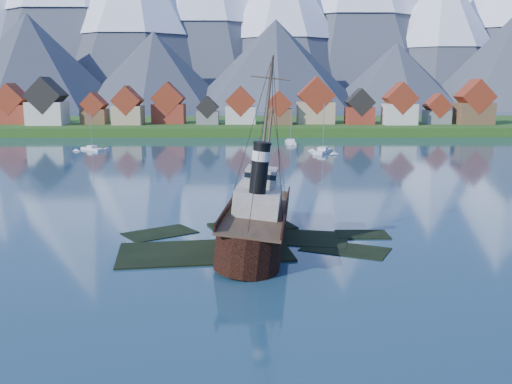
{
  "coord_description": "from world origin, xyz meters",
  "views": [
    {
      "loc": [
        1.9,
        -59.83,
        17.46
      ],
      "look_at": [
        2.47,
        6.0,
        5.0
      ],
      "focal_mm": 40.0,
      "sensor_mm": 36.0,
      "label": 1
    }
  ],
  "objects_px": {
    "sailboat_c": "(92,149)",
    "sailboat_e": "(291,143)",
    "tugboat_wreck": "(254,218)",
    "sailboat_d": "(323,152)"
  },
  "relations": [
    {
      "from": "sailboat_c",
      "to": "sailboat_e",
      "type": "bearing_deg",
      "value": -31.49
    },
    {
      "from": "tugboat_wreck",
      "to": "sailboat_e",
      "type": "distance_m",
      "value": 108.25
    },
    {
      "from": "tugboat_wreck",
      "to": "sailboat_e",
      "type": "relative_size",
      "value": 2.35
    },
    {
      "from": "sailboat_c",
      "to": "sailboat_e",
      "type": "height_order",
      "value": "sailboat_e"
    },
    {
      "from": "sailboat_c",
      "to": "sailboat_e",
      "type": "xyz_separation_m",
      "value": [
        54.65,
        16.5,
        0.02
      ]
    },
    {
      "from": "sailboat_c",
      "to": "sailboat_e",
      "type": "distance_m",
      "value": 57.09
    },
    {
      "from": "sailboat_d",
      "to": "sailboat_e",
      "type": "relative_size",
      "value": 1.15
    },
    {
      "from": "tugboat_wreck",
      "to": "sailboat_c",
      "type": "distance_m",
      "value": 100.87
    },
    {
      "from": "sailboat_e",
      "to": "sailboat_d",
      "type": "bearing_deg",
      "value": -75.27
    },
    {
      "from": "sailboat_c",
      "to": "sailboat_d",
      "type": "distance_m",
      "value": 61.82
    }
  ]
}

